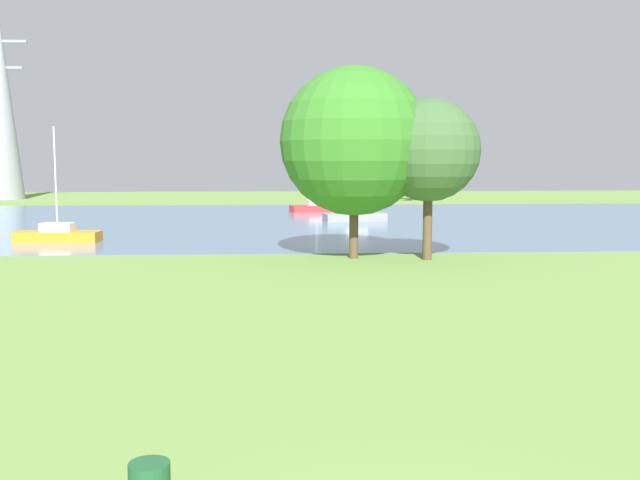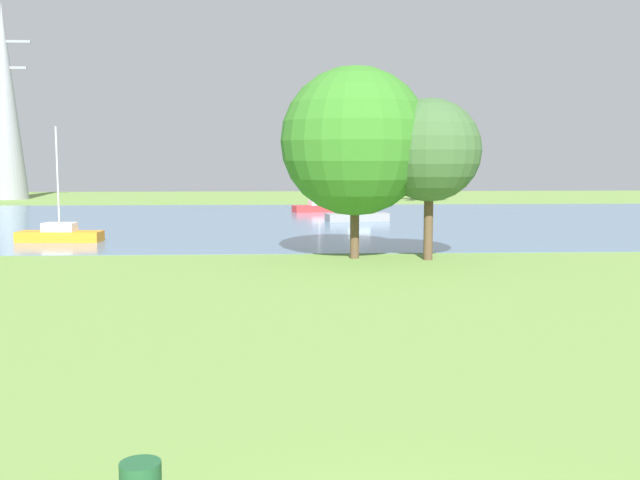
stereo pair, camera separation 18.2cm
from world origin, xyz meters
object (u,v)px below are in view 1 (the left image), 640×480
Objects in this scene: tree_mid_shore at (429,150)px; sailboat_red at (317,207)px; electricity_pylon at (2,101)px; tree_east_far at (354,141)px; sailboat_gray at (355,215)px; sailboat_orange at (58,234)px.

sailboat_red is at bearing 96.47° from tree_mid_shore.
electricity_pylon is (-39.43, 55.17, 6.28)m from tree_mid_shore.
sailboat_red is 31.84m from tree_east_far.
sailboat_gray is at bearing -41.04° from electricity_pylon.
tree_mid_shore is 0.33× the size of electricity_pylon.
tree_mid_shore is at bearing -83.53° from sailboat_red.
sailboat_orange is 19.00m from tree_east_far.
sailboat_gray is 0.91× the size of sailboat_red.
electricity_pylon is at bearing 123.43° from tree_east_far.
tree_mid_shore is 68.10m from electricity_pylon.
sailboat_red reaches higher than tree_mid_shore.
sailboat_orange is (-18.69, -13.25, -0.01)m from sailboat_gray.
tree_mid_shore is at bearing -11.19° from tree_east_far.
sailboat_orange is 0.72× the size of tree_east_far.
tree_mid_shore is at bearing -86.82° from sailboat_gray.
sailboat_red is 32.66m from tree_mid_shore.
sailboat_red is at bearing 90.32° from tree_east_far.
sailboat_orange is 0.29× the size of electricity_pylon.
sailboat_gray is 22.92m from sailboat_orange.
sailboat_gray is 1.08× the size of sailboat_orange.
sailboat_orange is at bearing -144.66° from sailboat_gray.
sailboat_orange is at bearing 156.52° from tree_mid_shore.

